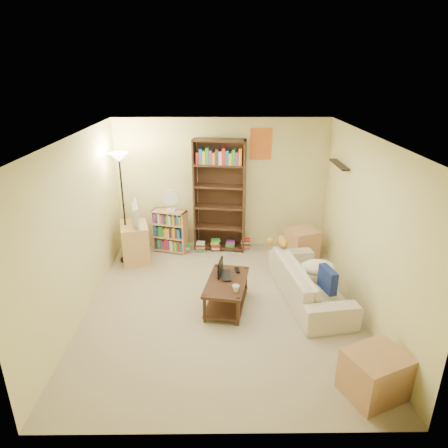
{
  "coord_description": "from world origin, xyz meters",
  "views": [
    {
      "loc": [
        -0.03,
        -5.13,
        3.33
      ],
      "look_at": [
        0.03,
        0.68,
        1.05
      ],
      "focal_mm": 32.0,
      "sensor_mm": 36.0,
      "label": 1
    }
  ],
  "objects_px": {
    "sofa": "(309,281)",
    "short_bookshelf": "(170,231)",
    "desk_fan": "(170,200)",
    "floor_lamp": "(121,176)",
    "laptop": "(230,275)",
    "tall_bookshelf": "(220,193)",
    "mug": "(236,288)",
    "side_table": "(302,243)",
    "television": "(133,214)",
    "end_cabinet": "(375,374)",
    "coffee_table": "(227,290)",
    "tabby_cat": "(280,241)",
    "tv_stand": "(135,243)"
  },
  "relations": [
    {
      "from": "end_cabinet",
      "to": "mug",
      "type": "bearing_deg",
      "value": 135.61
    },
    {
      "from": "tall_bookshelf",
      "to": "end_cabinet",
      "type": "xyz_separation_m",
      "value": [
        1.67,
        -3.79,
        -0.87
      ]
    },
    {
      "from": "laptop",
      "to": "mug",
      "type": "height_order",
      "value": "mug"
    },
    {
      "from": "sofa",
      "to": "desk_fan",
      "type": "relative_size",
      "value": 4.76
    },
    {
      "from": "television",
      "to": "side_table",
      "type": "height_order",
      "value": "television"
    },
    {
      "from": "short_bookshelf",
      "to": "floor_lamp",
      "type": "relative_size",
      "value": 0.41
    },
    {
      "from": "television",
      "to": "tabby_cat",
      "type": "bearing_deg",
      "value": -118.3
    },
    {
      "from": "tv_stand",
      "to": "short_bookshelf",
      "type": "height_order",
      "value": "short_bookshelf"
    },
    {
      "from": "tall_bookshelf",
      "to": "end_cabinet",
      "type": "relative_size",
      "value": 3.45
    },
    {
      "from": "desk_fan",
      "to": "tv_stand",
      "type": "bearing_deg",
      "value": -151.91
    },
    {
      "from": "tabby_cat",
      "to": "coffee_table",
      "type": "distance_m",
      "value": 1.36
    },
    {
      "from": "television",
      "to": "tall_bookshelf",
      "type": "relative_size",
      "value": 0.33
    },
    {
      "from": "television",
      "to": "end_cabinet",
      "type": "xyz_separation_m",
      "value": [
        3.22,
        -3.3,
        -0.64
      ]
    },
    {
      "from": "sofa",
      "to": "side_table",
      "type": "height_order",
      "value": "sofa"
    },
    {
      "from": "laptop",
      "to": "tall_bookshelf",
      "type": "relative_size",
      "value": 0.17
    },
    {
      "from": "tv_stand",
      "to": "tall_bookshelf",
      "type": "bearing_deg",
      "value": 3.45
    },
    {
      "from": "floor_lamp",
      "to": "laptop",
      "type": "bearing_deg",
      "value": -37.84
    },
    {
      "from": "television",
      "to": "tall_bookshelf",
      "type": "height_order",
      "value": "tall_bookshelf"
    },
    {
      "from": "tall_bookshelf",
      "to": "short_bookshelf",
      "type": "bearing_deg",
      "value": -164.92
    },
    {
      "from": "tabby_cat",
      "to": "end_cabinet",
      "type": "bearing_deg",
      "value": -75.96
    },
    {
      "from": "tv_stand",
      "to": "laptop",
      "type": "bearing_deg",
      "value": -54.54
    },
    {
      "from": "tabby_cat",
      "to": "end_cabinet",
      "type": "xyz_separation_m",
      "value": [
        0.66,
        -2.66,
        -0.39
      ]
    },
    {
      "from": "side_table",
      "to": "sofa",
      "type": "bearing_deg",
      "value": -96.87
    },
    {
      "from": "desk_fan",
      "to": "side_table",
      "type": "height_order",
      "value": "desk_fan"
    },
    {
      "from": "coffee_table",
      "to": "mug",
      "type": "bearing_deg",
      "value": -56.83
    },
    {
      "from": "tall_bookshelf",
      "to": "coffee_table",
      "type": "bearing_deg",
      "value": -78.78
    },
    {
      "from": "mug",
      "to": "floor_lamp",
      "type": "bearing_deg",
      "value": 135.69
    },
    {
      "from": "coffee_table",
      "to": "end_cabinet",
      "type": "bearing_deg",
      "value": -36.91
    },
    {
      "from": "coffee_table",
      "to": "mug",
      "type": "xyz_separation_m",
      "value": [
        0.12,
        -0.3,
        0.2
      ]
    },
    {
      "from": "desk_fan",
      "to": "floor_lamp",
      "type": "xyz_separation_m",
      "value": [
        -0.79,
        -0.35,
        0.53
      ]
    },
    {
      "from": "tabby_cat",
      "to": "coffee_table",
      "type": "height_order",
      "value": "tabby_cat"
    },
    {
      "from": "short_bookshelf",
      "to": "tall_bookshelf",
      "type": "bearing_deg",
      "value": 23.64
    },
    {
      "from": "coffee_table",
      "to": "desk_fan",
      "type": "xyz_separation_m",
      "value": [
        -1.01,
        1.92,
        0.77
      ]
    },
    {
      "from": "mug",
      "to": "floor_lamp",
      "type": "distance_m",
      "value": 2.9
    },
    {
      "from": "sofa",
      "to": "short_bookshelf",
      "type": "bearing_deg",
      "value": 44.7
    },
    {
      "from": "tabby_cat",
      "to": "short_bookshelf",
      "type": "distance_m",
      "value": 2.22
    },
    {
      "from": "tall_bookshelf",
      "to": "desk_fan",
      "type": "bearing_deg",
      "value": -161.94
    },
    {
      "from": "tv_stand",
      "to": "mug",
      "type": "bearing_deg",
      "value": -60.95
    },
    {
      "from": "sofa",
      "to": "short_bookshelf",
      "type": "relative_size",
      "value": 2.46
    },
    {
      "from": "laptop",
      "to": "desk_fan",
      "type": "height_order",
      "value": "desk_fan"
    },
    {
      "from": "desk_fan",
      "to": "side_table",
      "type": "xyz_separation_m",
      "value": [
        2.45,
        -0.25,
        -0.78
      ]
    },
    {
      "from": "television",
      "to": "desk_fan",
      "type": "height_order",
      "value": "desk_fan"
    },
    {
      "from": "tabby_cat",
      "to": "short_bookshelf",
      "type": "xyz_separation_m",
      "value": [
        -1.96,
        1.02,
        -0.23
      ]
    },
    {
      "from": "coffee_table",
      "to": "mug",
      "type": "relative_size",
      "value": 7.86
    },
    {
      "from": "television",
      "to": "end_cabinet",
      "type": "height_order",
      "value": "television"
    },
    {
      "from": "sofa",
      "to": "tabby_cat",
      "type": "bearing_deg",
      "value": 18.61
    },
    {
      "from": "sofa",
      "to": "television",
      "type": "distance_m",
      "value": 3.27
    },
    {
      "from": "mug",
      "to": "desk_fan",
      "type": "distance_m",
      "value": 2.56
    },
    {
      "from": "mug",
      "to": "side_table",
      "type": "bearing_deg",
      "value": 56.2
    },
    {
      "from": "end_cabinet",
      "to": "side_table",
      "type": "bearing_deg",
      "value": 92.21
    }
  ]
}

